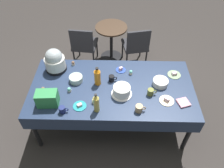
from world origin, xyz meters
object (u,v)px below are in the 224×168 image
(ceramic_snack_bowl, at_px, (160,82))
(coffee_mug_olive, at_px, (151,92))
(coffee_mug_black, at_px, (112,78))
(slow_cooker, at_px, (55,61))
(cupcake_berry, at_px, (94,101))
(cupcake_mint, at_px, (69,90))
(dessert_plate_sage, at_px, (174,74))
(soda_bottle_ginger_ale, at_px, (96,103))
(dessert_plate_cream, at_px, (167,100))
(cupcake_cocoa, at_px, (131,72))
(dessert_plate_teal, at_px, (80,106))
(cupcake_lemon, at_px, (43,89))
(cupcake_rose, at_px, (73,63))
(glass_salad_bowl, at_px, (76,79))
(soda_bottle_orange_juice, at_px, (97,77))
(coffee_mug_navy, at_px, (62,110))
(soda_carton, at_px, (47,98))
(dessert_plate_cobalt, at_px, (121,70))
(maroon_chair_right, at_px, (136,44))
(coffee_mug_tan, at_px, (139,108))
(frosted_layer_cake, at_px, (122,91))
(potluck_table, at_px, (112,90))
(maroon_chair_left, at_px, (84,44))
(round_cafe_table, at_px, (111,37))

(ceramic_snack_bowl, relative_size, coffee_mug_olive, 1.70)
(coffee_mug_black, bearing_deg, slow_cooker, 164.81)
(cupcake_berry, height_order, cupcake_mint, same)
(dessert_plate_sage, distance_m, soda_bottle_ginger_ale, 1.24)
(dessert_plate_cream, bearing_deg, cupcake_cocoa, 132.10)
(dessert_plate_teal, height_order, cupcake_lemon, cupcake_lemon)
(cupcake_rose, bearing_deg, coffee_mug_olive, -27.22)
(glass_salad_bowl, xyz_separation_m, soda_bottle_orange_juice, (0.30, -0.04, 0.09))
(soda_bottle_ginger_ale, distance_m, coffee_mug_navy, 0.42)
(coffee_mug_olive, xyz_separation_m, soda_carton, (-1.29, -0.19, 0.05))
(coffee_mug_black, relative_size, soda_carton, 0.44)
(glass_salad_bowl, height_order, dessert_plate_cobalt, glass_salad_bowl)
(coffee_mug_navy, bearing_deg, maroon_chair_right, 60.48)
(dessert_plate_cobalt, relative_size, cupcake_rose, 2.13)
(ceramic_snack_bowl, height_order, cupcake_rose, ceramic_snack_bowl)
(dessert_plate_teal, bearing_deg, coffee_mug_tan, -4.20)
(cupcake_rose, relative_size, soda_bottle_orange_juice, 0.24)
(cupcake_berry, bearing_deg, coffee_mug_tan, -11.24)
(frosted_layer_cake, xyz_separation_m, dessert_plate_teal, (-0.52, -0.21, -0.06))
(potluck_table, height_order, ceramic_snack_bowl, ceramic_snack_bowl)
(cupcake_lemon, height_order, soda_carton, soda_carton)
(cupcake_mint, bearing_deg, cupcake_cocoa, 23.23)
(soda_bottle_ginger_ale, height_order, coffee_mug_tan, soda_bottle_ginger_ale)
(dessert_plate_teal, height_order, cupcake_berry, cupcake_berry)
(dessert_plate_cream, distance_m, maroon_chair_left, 2.02)
(dessert_plate_cream, xyz_separation_m, maroon_chair_left, (-1.26, 1.56, -0.27))
(maroon_chair_left, bearing_deg, maroon_chair_right, 0.07)
(cupcake_cocoa, height_order, cupcake_rose, same)
(dessert_plate_sage, relative_size, soda_carton, 0.72)
(frosted_layer_cake, height_order, coffee_mug_navy, frosted_layer_cake)
(glass_salad_bowl, distance_m, soda_carton, 0.51)
(coffee_mug_navy, bearing_deg, coffee_mug_black, 43.30)
(frosted_layer_cake, relative_size, dessert_plate_cream, 1.46)
(dessert_plate_cobalt, relative_size, coffee_mug_tan, 1.11)
(dessert_plate_cream, bearing_deg, dessert_plate_cobalt, 135.81)
(frosted_layer_cake, xyz_separation_m, soda_bottle_orange_juice, (-0.32, 0.19, 0.07))
(dessert_plate_teal, height_order, cupcake_mint, cupcake_mint)
(cupcake_lemon, bearing_deg, soda_bottle_orange_juice, 12.30)
(soda_carton, bearing_deg, soda_bottle_orange_juice, 28.61)
(potluck_table, relative_size, cupcake_cocoa, 32.59)
(glass_salad_bowl, height_order, ceramic_snack_bowl, ceramic_snack_bowl)
(maroon_chair_left, bearing_deg, soda_bottle_ginger_ale, -77.56)
(glass_salad_bowl, height_order, round_cafe_table, glass_salad_bowl)
(frosted_layer_cake, bearing_deg, dessert_plate_cobalt, 91.10)
(cupcake_mint, xyz_separation_m, coffee_mug_tan, (0.89, -0.30, 0.01))
(soda_bottle_orange_juice, xyz_separation_m, coffee_mug_navy, (-0.39, -0.49, -0.09))
(coffee_mug_tan, xyz_separation_m, coffee_mug_olive, (0.17, 0.27, -0.00))
(ceramic_snack_bowl, xyz_separation_m, coffee_mug_navy, (-1.24, -0.49, 0.00))
(potluck_table, bearing_deg, frosted_layer_cake, -46.17)
(dessert_plate_sage, distance_m, dessert_plate_teal, 1.40)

